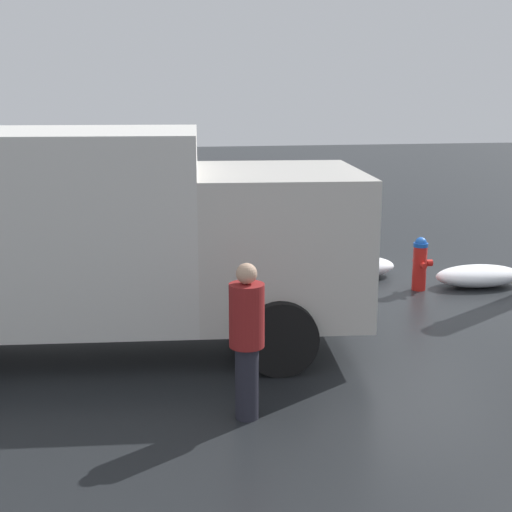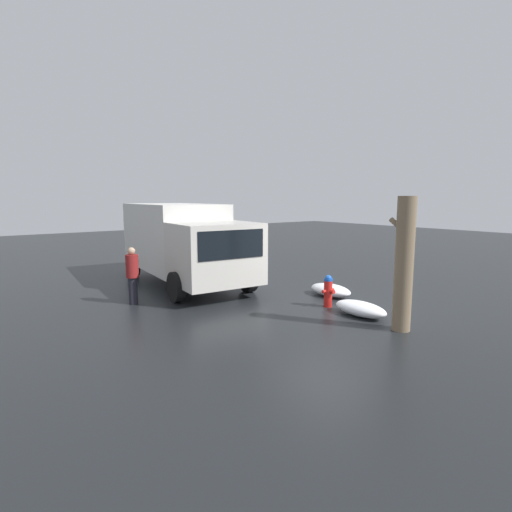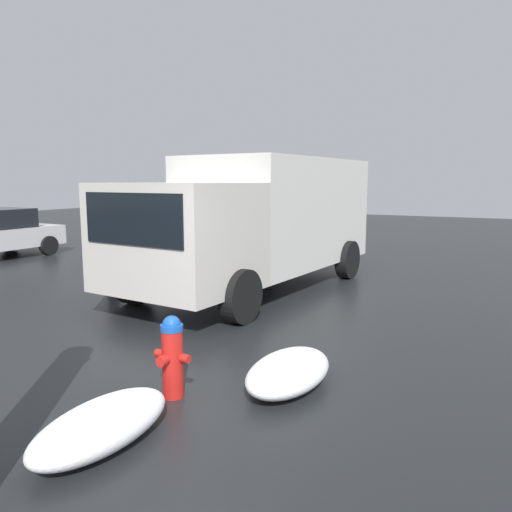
{
  "view_description": "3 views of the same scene",
  "coord_description": "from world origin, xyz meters",
  "px_view_note": "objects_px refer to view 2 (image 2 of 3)",
  "views": [
    {
      "loc": [
        4.59,
        10.88,
        3.31
      ],
      "look_at": [
        3.03,
        1.56,
        1.07
      ],
      "focal_mm": 50.0,
      "sensor_mm": 36.0,
      "label": 1
    },
    {
      "loc": [
        -7.41,
        8.14,
        3.01
      ],
      "look_at": [
        1.91,
        1.06,
        1.3
      ],
      "focal_mm": 28.0,
      "sensor_mm": 36.0,
      "label": 2
    },
    {
      "loc": [
        -4.12,
        -3.15,
        2.31
      ],
      "look_at": [
        3.3,
        0.71,
        1.05
      ],
      "focal_mm": 35.0,
      "sensor_mm": 36.0,
      "label": 3
    }
  ],
  "objects_px": {
    "pedestrian": "(132,273)",
    "fire_hydrant": "(328,291)",
    "delivery_truck": "(183,240)",
    "tree_trunk": "(404,264)"
  },
  "relations": [
    {
      "from": "tree_trunk",
      "to": "pedestrian",
      "type": "relative_size",
      "value": 1.87
    },
    {
      "from": "delivery_truck",
      "to": "pedestrian",
      "type": "xyz_separation_m",
      "value": [
        -1.77,
        2.5,
        -0.64
      ]
    },
    {
      "from": "delivery_truck",
      "to": "pedestrian",
      "type": "height_order",
      "value": "delivery_truck"
    },
    {
      "from": "fire_hydrant",
      "to": "delivery_truck",
      "type": "distance_m",
      "value": 5.71
    },
    {
      "from": "fire_hydrant",
      "to": "tree_trunk",
      "type": "bearing_deg",
      "value": -2.68
    },
    {
      "from": "fire_hydrant",
      "to": "pedestrian",
      "type": "xyz_separation_m",
      "value": [
        3.57,
        4.21,
        0.43
      ]
    },
    {
      "from": "fire_hydrant",
      "to": "pedestrian",
      "type": "bearing_deg",
      "value": -129.46
    },
    {
      "from": "tree_trunk",
      "to": "pedestrian",
      "type": "xyz_separation_m",
      "value": [
        5.95,
        4.07,
        -0.65
      ]
    },
    {
      "from": "tree_trunk",
      "to": "delivery_truck",
      "type": "distance_m",
      "value": 7.87
    },
    {
      "from": "pedestrian",
      "to": "fire_hydrant",
      "type": "bearing_deg",
      "value": 102.23
    }
  ]
}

